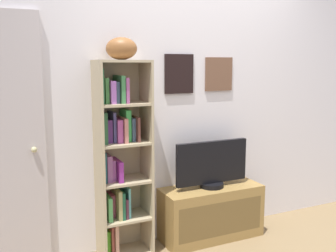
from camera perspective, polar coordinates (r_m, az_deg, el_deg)
back_wall at (r=3.54m, az=2.68°, el=2.16°), size 4.80×0.08×2.33m
bookshelf at (r=3.20m, az=-7.42°, el=-4.75°), size 0.43×0.30×1.63m
football at (r=3.09m, az=-6.93°, el=11.34°), size 0.30×0.28×0.18m
tv_stand at (r=3.67m, az=6.42°, el=-12.59°), size 0.94×0.36×0.49m
television at (r=3.53m, az=6.54°, el=-5.73°), size 0.71×0.22×0.43m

